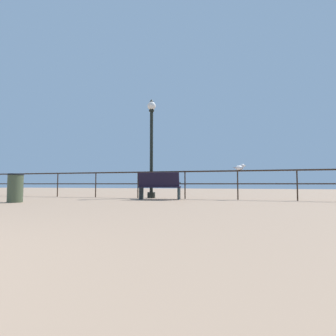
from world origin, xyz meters
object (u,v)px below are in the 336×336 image
(lamppost_center, at_px, (151,142))
(trash_bin, at_px, (15,188))
(seagull_on_rail, at_px, (240,167))
(bench_near_left, at_px, (159,185))

(lamppost_center, bearing_deg, trash_bin, -131.07)
(lamppost_center, distance_m, trash_bin, 4.82)
(seagull_on_rail, bearing_deg, trash_bin, -152.71)
(bench_near_left, height_order, seagull_on_rail, seagull_on_rail)
(bench_near_left, relative_size, seagull_on_rail, 3.43)
(bench_near_left, bearing_deg, trash_bin, -145.10)
(bench_near_left, xyz_separation_m, trash_bin, (-3.59, -2.50, -0.08))
(lamppost_center, xyz_separation_m, trash_bin, (-2.96, -3.39, -1.73))
(lamppost_center, relative_size, trash_bin, 4.59)
(lamppost_center, bearing_deg, bench_near_left, -54.82)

